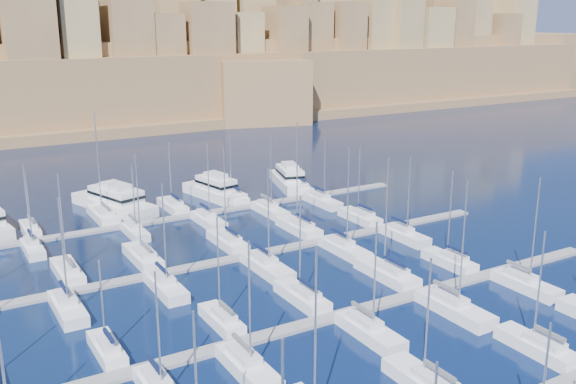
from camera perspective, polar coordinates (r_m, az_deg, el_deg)
ground at (r=82.77m, az=-0.49°, el=-7.96°), size 600.00×600.00×0.00m
pontoon_mid_near at (r=73.47m, az=4.27°, el=-10.97°), size 84.00×2.00×0.40m
pontoon_mid_far at (r=90.87m, az=-3.65°, el=-5.70°), size 84.00×2.00×0.40m
pontoon_far at (r=109.93m, az=-8.85°, el=-2.12°), size 84.00×2.00×0.40m
sailboat_3 at (r=61.45m, az=12.34°, el=-16.35°), size 2.87×9.58×12.95m
sailboat_4 at (r=70.69m, az=21.29°, el=-12.67°), size 2.66×8.85×13.07m
sailboat_13 at (r=68.09m, az=-15.78°, el=-13.31°), size 2.26×7.54×10.32m
sailboat_14 at (r=71.75m, az=-5.91°, el=-11.22°), size 2.34×7.79×12.63m
sailboat_15 at (r=76.80m, az=1.28°, el=-9.28°), size 2.73×9.08×13.33m
sailboat_16 at (r=84.35m, az=8.80°, el=-7.13°), size 3.08×10.26×16.23m
sailboat_17 at (r=90.18m, az=14.18°, el=-5.95°), size 2.56×8.53×13.52m
sailboat_20 at (r=62.78m, az=-3.58°, el=-15.26°), size 2.76×9.21×13.80m
sailboat_21 at (r=69.55m, az=7.24°, el=-12.15°), size 2.76×9.21×13.28m
sailboat_22 at (r=76.30m, az=14.54°, el=-9.94°), size 3.05×10.17×16.04m
sailboat_23 at (r=85.37m, az=20.35°, el=-7.68°), size 2.72×9.08×14.79m
sailboat_25 at (r=88.67m, az=-19.00°, el=-6.70°), size 2.77×9.22×14.05m
sailboat_26 at (r=91.17m, az=-12.77°, el=-5.61°), size 2.96×9.86×15.39m
sailboat_27 at (r=95.25m, az=-5.38°, el=-4.38°), size 2.81×9.37×15.18m
sailboat_28 at (r=101.00m, az=0.98°, el=-3.16°), size 2.96×9.86×16.51m
sailboat_29 at (r=106.96m, az=6.43°, el=-2.22°), size 2.72×9.08×12.91m
sailboat_31 at (r=78.26m, az=-19.00°, el=-9.67°), size 2.78×9.28×14.20m
sailboat_32 at (r=80.94m, az=-10.83°, el=-8.23°), size 2.76×9.21×14.26m
sailboat_33 at (r=85.65m, az=-1.92°, el=-6.60°), size 3.07×10.23×14.57m
sailboat_34 at (r=92.26m, az=5.02°, el=-5.02°), size 2.88×9.59×15.89m
sailboat_35 at (r=99.12m, az=10.30°, el=-3.79°), size 2.72×9.07×13.43m
sailboat_37 at (r=108.36m, az=-21.94°, el=-3.04°), size 2.30×7.66×11.29m
sailboat_38 at (r=111.75m, az=-16.11°, el=-1.94°), size 3.16×10.55×18.25m
sailboat_39 at (r=114.41m, az=-10.20°, el=-1.21°), size 2.72×9.07×12.22m
sailboat_40 at (r=118.72m, az=-4.95°, el=-0.42°), size 2.73×9.12×12.51m
sailboat_41 at (r=124.69m, az=0.90°, el=0.40°), size 2.45×8.17×13.90m
sailboat_43 at (r=99.21m, az=-21.74°, el=-4.65°), size 2.35×7.83×12.58m
sailboat_44 at (r=102.07m, az=-13.45°, el=-3.42°), size 2.39×7.98×11.82m
sailboat_45 at (r=105.39m, az=-7.10°, el=-2.50°), size 2.75×9.18×13.90m
sailboat_46 at (r=110.16m, az=-1.62°, el=-1.60°), size 2.76×9.21×14.34m
sailboat_47 at (r=115.65m, az=3.09°, el=-0.81°), size 2.71×9.02×12.79m
motor_yacht_b at (r=116.28m, az=-15.16°, el=-0.73°), size 10.96×19.46×5.25m
motor_yacht_c at (r=120.42m, az=-6.52°, el=0.25°), size 7.23×15.42×5.25m
motor_yacht_d at (r=127.66m, az=0.11°, el=1.21°), size 8.48×15.68×5.25m
fortified_city at (r=225.15m, az=-20.98°, el=9.65°), size 460.00×108.95×59.52m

